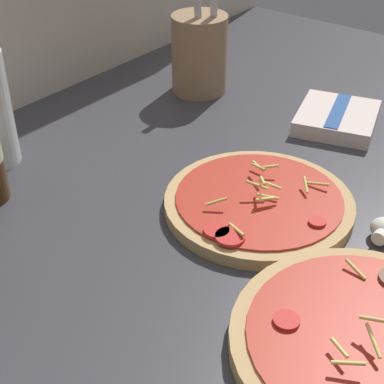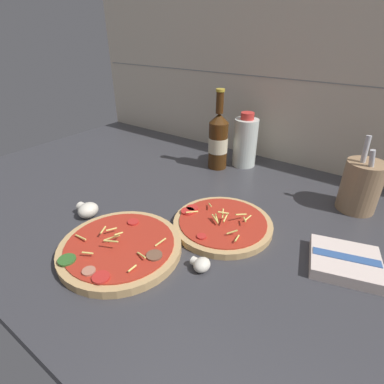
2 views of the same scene
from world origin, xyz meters
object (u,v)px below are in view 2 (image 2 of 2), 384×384
Objects in this scene: beer_bottle at (218,140)px; dish_towel at (345,262)px; pizza_near at (120,248)px; utensil_crock at (361,186)px; oil_bottle at (245,142)px; mushroom_right at (201,264)px; mushroom_left at (87,210)px; pizza_far at (222,224)px.

beer_bottle is 53.62cm from dish_towel.
utensil_crock is at bearing 52.52° from pizza_near.
dish_towel is at bearing -83.58° from utensil_crock.
oil_bottle is 52.31cm from dish_towel.
dish_towel is (39.48, 23.01, 0.15)cm from pizza_near.
beer_bottle is 1.30× the size of utensil_crock.
mushroom_right is (16.87, 5.62, 0.25)cm from pizza_near.
pizza_near reaches higher than mushroom_left.
pizza_far is at bearing 57.68° from pizza_near.
beer_bottle is at bearing -131.86° from oil_bottle.
oil_bottle is 54.76cm from mushroom_left.
mushroom_left is 0.35× the size of dish_towel.
pizza_near is at bearing -15.01° from mushroom_left.
oil_bottle reaches higher than mushroom_right.
oil_bottle reaches higher than mushroom_left.
mushroom_right is at bearing 1.83° from mushroom_left.
beer_bottle is (-6.52, 49.28, 8.42)cm from pizza_near.
pizza_far is (12.88, 20.36, -0.13)cm from pizza_near.
dish_towel is at bearing -29.73° from beer_bottle.
pizza_near is 45.70cm from dish_towel.
oil_bottle is at bearing 72.14° from mushroom_left.
utensil_crock is (53.60, 43.31, 4.91)cm from mushroom_left.
mushroom_right is (3.99, -14.74, 0.38)cm from pizza_far.
utensil_crock is at bearing 49.10° from pizza_far.
oil_bottle reaches higher than pizza_near.
beer_bottle is 1.42× the size of oil_bottle.
beer_bottle reaches higher than oil_bottle.
pizza_near is 1.44× the size of oil_bottle.
dish_towel is (46.00, -26.28, -8.26)cm from beer_bottle.
pizza_far is 36.83cm from utensil_crock.
dish_towel is (56.40, 18.47, -0.62)cm from mushroom_left.
beer_bottle is at bearing 118.18° from mushroom_right.
pizza_far is at bearing -69.95° from oil_bottle.
pizza_far is at bearing 27.97° from mushroom_left.
oil_bottle is 3.27× the size of mushroom_left.
mushroom_right is 28.53cm from dish_towel.
pizza_far is 5.97× the size of mushroom_right.
dish_towel is at bearing -39.96° from oil_bottle.
beer_bottle is 6.51× the size of mushroom_right.
mushroom_left is 0.28× the size of utensil_crock.
mushroom_left reaches higher than mushroom_right.
beer_bottle is 1.63× the size of dish_towel.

